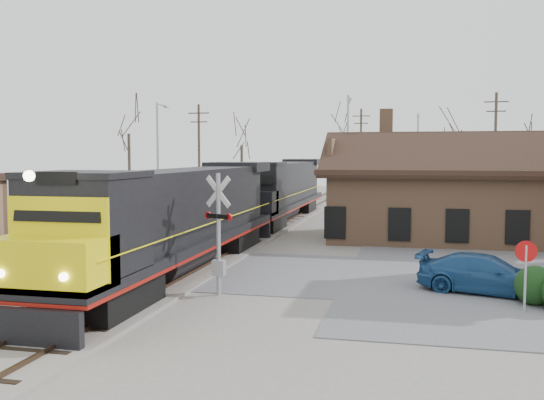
% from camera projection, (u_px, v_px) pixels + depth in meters
% --- Properties ---
extents(ground, '(140.00, 140.00, 0.00)m').
position_uv_depth(ground, '(190.00, 268.00, 27.08)').
color(ground, gray).
rests_on(ground, ground).
extents(road, '(60.00, 9.00, 0.03)m').
position_uv_depth(road, '(190.00, 268.00, 27.08)').
color(road, '#59595E').
rests_on(road, ground).
extents(track_main, '(3.40, 90.00, 0.24)m').
position_uv_depth(track_main, '(268.00, 227.00, 41.65)').
color(track_main, gray).
rests_on(track_main, ground).
extents(track_siding, '(3.40, 90.00, 0.24)m').
position_uv_depth(track_siding, '(206.00, 225.00, 42.65)').
color(track_siding, gray).
rests_on(track_siding, ground).
extents(depot, '(15.20, 9.31, 7.90)m').
position_uv_depth(depot, '(452.00, 199.00, 35.89)').
color(depot, '#9E7352').
rests_on(depot, ground).
extents(locomotive_lead, '(3.11, 20.84, 4.63)m').
position_uv_depth(locomotive_lead, '(174.00, 218.00, 25.07)').
color(locomotive_lead, black).
rests_on(locomotive_lead, ground).
extents(locomotive_trailing, '(3.11, 20.84, 4.38)m').
position_uv_depth(locomotive_trailing, '(281.00, 189.00, 45.59)').
color(locomotive_trailing, black).
rests_on(locomotive_trailing, ground).
extents(crossbuck_near, '(1.18, 0.58, 4.41)m').
position_uv_depth(crossbuck_near, '(219.00, 239.00, 21.79)').
color(crossbuck_near, '#A5A8AD').
rests_on(crossbuck_near, ground).
extents(crossbuck_far, '(1.00, 0.45, 3.65)m').
position_uv_depth(crossbuck_far, '(95.00, 215.00, 33.23)').
color(crossbuck_far, '#A5A8AD').
rests_on(crossbuck_far, ground).
extents(do_not_enter_sign, '(0.70, 0.08, 2.33)m').
position_uv_depth(do_not_enter_sign, '(526.00, 263.00, 19.40)').
color(do_not_enter_sign, '#A5A8AD').
rests_on(do_not_enter_sign, ground).
extents(parked_car, '(5.21, 3.19, 1.41)m').
position_uv_depth(parked_car, '(486.00, 274.00, 22.15)').
color(parked_car, navy).
rests_on(parked_car, ground).
extents(hedge_a, '(1.35, 1.35, 1.35)m').
position_uv_depth(hedge_a, '(535.00, 285.00, 20.39)').
color(hedge_a, black).
rests_on(hedge_a, ground).
extents(streetlight_a, '(0.25, 2.04, 8.79)m').
position_uv_depth(streetlight_a, '(159.00, 156.00, 43.99)').
color(streetlight_a, '#A5A8AD').
rests_on(streetlight_a, ground).
extents(streetlight_b, '(0.25, 2.04, 9.74)m').
position_uv_depth(streetlight_b, '(348.00, 150.00, 48.23)').
color(streetlight_b, '#A5A8AD').
rests_on(streetlight_b, ground).
extents(streetlight_c, '(0.25, 2.04, 8.84)m').
position_uv_depth(streetlight_c, '(417.00, 155.00, 56.25)').
color(streetlight_c, '#A5A8AD').
rests_on(streetlight_c, ground).
extents(utility_pole_a, '(2.00, 0.24, 9.62)m').
position_uv_depth(utility_pole_a, '(199.00, 155.00, 55.60)').
color(utility_pole_a, '#382D23').
rests_on(utility_pole_a, ground).
extents(utility_pole_b, '(2.00, 0.24, 10.08)m').
position_uv_depth(utility_pole_b, '(361.00, 152.00, 67.15)').
color(utility_pole_b, '#382D23').
rests_on(utility_pole_b, ground).
extents(utility_pole_c, '(2.00, 0.24, 10.34)m').
position_uv_depth(utility_pole_c, '(495.00, 150.00, 51.89)').
color(utility_pole_c, '#382D23').
rests_on(utility_pole_c, ground).
extents(tree_a, '(4.78, 4.78, 11.71)m').
position_uv_depth(tree_a, '(129.00, 122.00, 61.59)').
color(tree_a, '#382D23').
rests_on(tree_a, ground).
extents(tree_b, '(4.04, 4.04, 9.90)m').
position_uv_depth(tree_b, '(242.00, 136.00, 67.43)').
color(tree_b, '#382D23').
rests_on(tree_b, ground).
extents(tree_c, '(5.12, 5.12, 12.54)m').
position_uv_depth(tree_c, '(342.00, 122.00, 73.76)').
color(tree_c, '#382D23').
rests_on(tree_c, ground).
extents(tree_d, '(4.29, 4.29, 10.51)m').
position_uv_depth(tree_d, '(450.00, 132.00, 66.01)').
color(tree_d, '#382D23').
rests_on(tree_d, ground).
extents(tree_e, '(3.49, 3.49, 8.55)m').
position_uv_depth(tree_e, '(523.00, 144.00, 59.06)').
color(tree_e, '#382D23').
rests_on(tree_e, ground).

